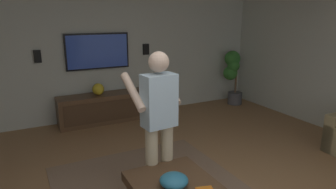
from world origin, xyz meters
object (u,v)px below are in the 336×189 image
Objects in this scene: tv at (98,51)px; wall_speaker_left at (146,49)px; media_console at (104,108)px; person_standing at (158,116)px; vase_round at (98,89)px; potted_plant_tall at (233,73)px; wall_speaker_right at (37,56)px; bowl at (174,180)px.

wall_speaker_left is at bearing 90.76° from tv.
person_standing reaches higher than media_console.
tv is at bearing 90.76° from wall_speaker_left.
media_console is at bearing -86.75° from vase_round.
person_standing is 1.34× the size of potted_plant_tall.
tv is 2.90m from person_standing.
potted_plant_tall is 2.09m from wall_speaker_left.
person_standing is 7.45× the size of vase_round.
person_standing reaches higher than wall_speaker_right.
media_console is 1.39× the size of potted_plant_tall.
media_console is 1.41× the size of tv.
bowl is 1.27× the size of vase_round.
vase_round reaches higher than media_console.
potted_plant_tall reaches higher than media_console.
wall_speaker_left reaches higher than bowl.
potted_plant_tall is at bearing -55.98° from person_standing.
potted_plant_tall is at bearing 87.78° from media_console.
potted_plant_tall is (-0.11, -2.96, 0.45)m from media_console.
bowl is (-3.43, 0.19, -0.87)m from tv.
wall_speaker_right is (0.01, 1.06, -0.03)m from tv.
person_standing is at bearing 159.47° from wall_speaker_left.
tv is at bearing -90.71° from wall_speaker_right.
media_console is 1.47m from wall_speaker_left.
potted_plant_tall reaches higher than bowl.
bowl is at bearing 134.31° from potted_plant_tall.
tv is 5.48× the size of wall_speaker_left.
wall_speaker_left reaches higher than wall_speaker_right.
vase_round is (0.11, 3.06, -0.07)m from potted_plant_tall.
media_console is at bearing -7.38° from person_standing.
tv is at bearing 180.00° from media_console.
vase_round is at bearing -20.34° from tv.
tv is 5.48× the size of vase_round.
vase_round is (2.63, 0.01, -0.27)m from person_standing.
bowl is 1.27× the size of wall_speaker_left.
person_standing is 0.73m from bowl.
media_console is 6.09× the size of bowl.
media_console is 2.72m from person_standing.
media_console is at bearing 104.30° from wall_speaker_left.
wall_speaker_right is (0.25, 1.06, 1.02)m from media_console.
person_standing is at bearing -1.84° from media_console.
tv reaches higher than vase_round.
bowl is at bearing 164.23° from person_standing.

